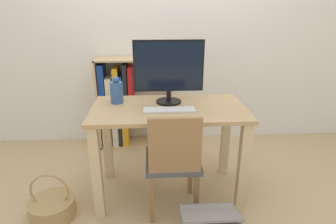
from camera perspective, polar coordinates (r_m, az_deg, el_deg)
The scene contains 9 objects.
ground_plane at distance 2.55m, azimuth 0.13°, elevation -15.70°, with size 10.00×10.00×0.00m, color tan.
wall_back at distance 3.16m, azimuth -1.10°, elevation 16.86°, with size 8.00×0.05×2.60m.
desk at distance 2.24m, azimuth 0.15°, elevation -3.04°, with size 1.20×0.64×0.78m.
monitor at distance 2.22m, azimuth 0.15°, elevation 8.80°, with size 0.55×0.20×0.50m.
keyboard at distance 2.10m, azimuth 0.28°, elevation 0.41°, with size 0.39×0.11×0.02m.
vase at distance 2.29m, azimuth -10.42°, elevation 4.12°, with size 0.10×0.10×0.22m.
chair at distance 2.08m, azimuth 1.09°, elevation -9.74°, with size 0.40×0.40×0.84m.
bookshelf at distance 3.17m, azimuth -9.38°, elevation 1.52°, with size 0.78×0.28×1.00m.
basket at distance 2.42m, azimuth -22.47°, elevation -17.41°, with size 0.34×0.34×0.38m.
Camera 1 is at (-0.12, -2.05, 1.52)m, focal length 30.00 mm.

